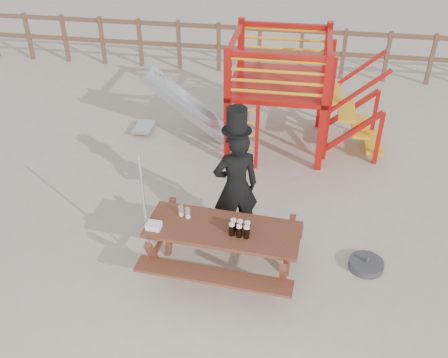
# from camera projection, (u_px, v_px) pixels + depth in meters

# --- Properties ---
(ground) EXTENTS (60.00, 60.00, 0.00)m
(ground) POSITION_uv_depth(u_px,v_px,m) (238.00, 274.00, 6.62)
(ground) COLOR #B8A78F
(ground) RESTS_ON ground
(back_fence) EXTENTS (15.09, 0.09, 1.20)m
(back_fence) POSITION_uv_depth(u_px,v_px,m) (280.00, 45.00, 11.93)
(back_fence) COLOR brown
(back_fence) RESTS_ON ground
(playground_fort) EXTENTS (4.71, 1.84, 2.10)m
(playground_fort) POSITION_uv_depth(u_px,v_px,m) (274.00, 90.00, 8.93)
(playground_fort) COLOR #AA100B
(playground_fort) RESTS_ON ground
(picnic_table) EXTENTS (2.02, 1.46, 0.75)m
(picnic_table) POSITION_uv_depth(u_px,v_px,m) (223.00, 245.00, 6.39)
(picnic_table) COLOR brown
(picnic_table) RESTS_ON ground
(man_with_hat) EXTENTS (0.74, 0.63, 2.04)m
(man_with_hat) POSITION_uv_depth(u_px,v_px,m) (236.00, 184.00, 6.76)
(man_with_hat) COLOR black
(man_with_hat) RESTS_ON ground
(metal_pole) EXTENTS (0.04, 0.04, 1.77)m
(metal_pole) POSITION_uv_depth(u_px,v_px,m) (145.00, 216.00, 6.23)
(metal_pole) COLOR #B2B2B7
(metal_pole) RESTS_ON ground
(parasol_base) EXTENTS (0.46, 0.46, 0.20)m
(parasol_base) POSITION_uv_depth(u_px,v_px,m) (366.00, 265.00, 6.69)
(parasol_base) COLOR #35363A
(parasol_base) RESTS_ON ground
(paper_bag) EXTENTS (0.19, 0.15, 0.08)m
(paper_bag) POSITION_uv_depth(u_px,v_px,m) (154.00, 226.00, 6.21)
(paper_bag) COLOR white
(paper_bag) RESTS_ON picnic_table
(stout_pints) EXTENTS (0.26, 0.18, 0.17)m
(stout_pints) POSITION_uv_depth(u_px,v_px,m) (240.00, 228.00, 6.10)
(stout_pints) COLOR black
(stout_pints) RESTS_ON picnic_table
(empty_glasses) EXTENTS (0.17, 0.10, 0.15)m
(empty_glasses) POSITION_uv_depth(u_px,v_px,m) (184.00, 212.00, 6.39)
(empty_glasses) COLOR silver
(empty_glasses) RESTS_ON picnic_table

